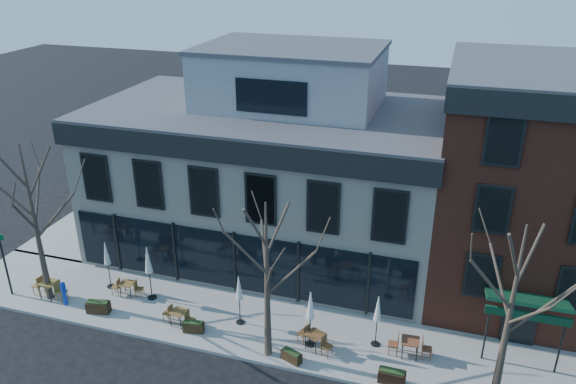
% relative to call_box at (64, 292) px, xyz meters
% --- Properties ---
extents(ground, '(120.00, 120.00, 0.00)m').
position_rel_call_box_xyz_m(ground, '(7.41, 3.44, -0.82)').
color(ground, black).
rests_on(ground, ground).
extents(sidewalk_front, '(33.50, 4.70, 0.15)m').
position_rel_call_box_xyz_m(sidewalk_front, '(10.66, 1.29, -0.75)').
color(sidewalk_front, gray).
rests_on(sidewalk_front, ground).
extents(sidewalk_side, '(4.50, 12.00, 0.15)m').
position_rel_call_box_xyz_m(sidewalk_side, '(-3.84, 9.44, -0.75)').
color(sidewalk_side, gray).
rests_on(sidewalk_side, ground).
extents(corner_building, '(18.39, 10.39, 11.10)m').
position_rel_call_box_xyz_m(corner_building, '(7.48, 8.51, 3.90)').
color(corner_building, silver).
rests_on(corner_building, ground).
extents(red_brick_building, '(8.20, 11.78, 11.18)m').
position_rel_call_box_xyz_m(red_brick_building, '(20.41, 8.42, 4.81)').
color(red_brick_building, brown).
rests_on(red_brick_building, ground).
extents(tree_corner, '(3.93, 3.98, 7.92)m').
position_rel_call_box_xyz_m(tree_corner, '(-1.08, 0.24, 3.42)').
color(tree_corner, '#382B21').
rests_on(tree_corner, sidewalk_front).
extents(tree_mid, '(3.50, 3.55, 7.04)m').
position_rel_call_box_xyz_m(tree_mid, '(10.42, -0.46, 2.97)').
color(tree_mid, '#382B21').
rests_on(tree_mid, sidewalk_front).
extents(tree_right, '(3.72, 3.77, 7.48)m').
position_rel_call_box_xyz_m(tree_right, '(19.42, -0.46, 3.20)').
color(tree_right, '#382B21').
rests_on(tree_right, sidewalk_front).
extents(sign_pole, '(0.50, 0.10, 3.40)m').
position_rel_call_box_xyz_m(sign_pole, '(-3.09, -0.06, 1.25)').
color(sign_pole, black).
rests_on(sign_pole, sidewalk_front).
extents(call_box, '(0.26, 0.25, 1.28)m').
position_rel_call_box_xyz_m(call_box, '(0.00, 0.00, 0.00)').
color(call_box, '#0D33AD').
rests_on(call_box, sidewalk_front).
extents(cafe_set_0, '(1.97, 0.84, 1.02)m').
position_rel_call_box_xyz_m(cafe_set_0, '(-1.08, 0.29, -0.15)').
color(cafe_set_0, brown).
rests_on(cafe_set_0, sidewalk_front).
extents(cafe_set_1, '(1.65, 0.73, 0.85)m').
position_rel_call_box_xyz_m(cafe_set_1, '(2.44, 1.56, -0.24)').
color(cafe_set_1, brown).
rests_on(cafe_set_1, sidewalk_front).
extents(cafe_set_2, '(1.71, 0.76, 0.88)m').
position_rel_call_box_xyz_m(cafe_set_2, '(5.92, 0.21, -0.22)').
color(cafe_set_2, brown).
rests_on(cafe_set_2, sidewalk_front).
extents(cafe_set_4, '(1.78, 1.11, 0.92)m').
position_rel_call_box_xyz_m(cafe_set_4, '(12.20, 0.44, -0.20)').
color(cafe_set_4, brown).
rests_on(cafe_set_4, sidewalk_front).
extents(cafe_set_5, '(1.86, 0.78, 0.97)m').
position_rel_call_box_xyz_m(cafe_set_5, '(16.10, 1.17, -0.18)').
color(cafe_set_5, brown).
rests_on(cafe_set_5, sidewalk_front).
extents(umbrella_0, '(0.41, 0.41, 2.54)m').
position_rel_call_box_xyz_m(umbrella_0, '(1.21, 1.94, 1.12)').
color(umbrella_0, black).
rests_on(umbrella_0, sidewalk_front).
extents(umbrella_1, '(0.45, 0.45, 2.82)m').
position_rel_call_box_xyz_m(umbrella_1, '(3.69, 1.68, 1.32)').
color(umbrella_1, black).
rests_on(umbrella_1, sidewalk_front).
extents(umbrella_2, '(0.39, 0.39, 2.46)m').
position_rel_call_box_xyz_m(umbrella_2, '(8.51, 1.16, 1.06)').
color(umbrella_2, black).
rests_on(umbrella_2, sidewalk_front).
extents(umbrella_3, '(0.43, 0.43, 2.69)m').
position_rel_call_box_xyz_m(umbrella_3, '(11.93, 0.61, 1.22)').
color(umbrella_3, black).
rests_on(umbrella_3, sidewalk_front).
extents(umbrella_4, '(0.39, 0.39, 2.46)m').
position_rel_call_box_xyz_m(umbrella_4, '(14.63, 1.46, 1.06)').
color(umbrella_4, black).
rests_on(umbrella_4, sidewalk_front).
extents(planter_0, '(1.14, 0.64, 0.60)m').
position_rel_call_box_xyz_m(planter_0, '(1.88, -0.07, -0.37)').
color(planter_0, '#301F10').
rests_on(planter_0, sidewalk_front).
extents(planter_1, '(0.97, 0.52, 0.52)m').
position_rel_call_box_xyz_m(planter_1, '(6.77, -0.06, -0.42)').
color(planter_1, black).
rests_on(planter_1, sidewalk_front).
extents(planter_2, '(0.95, 0.65, 0.50)m').
position_rel_call_box_xyz_m(planter_2, '(11.48, -0.60, -0.43)').
color(planter_2, black).
rests_on(planter_2, sidewalk_front).
extents(planter_3, '(1.07, 0.43, 0.60)m').
position_rel_call_box_xyz_m(planter_3, '(15.61, -0.63, -0.38)').
color(planter_3, '#331C11').
rests_on(planter_3, sidewalk_front).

